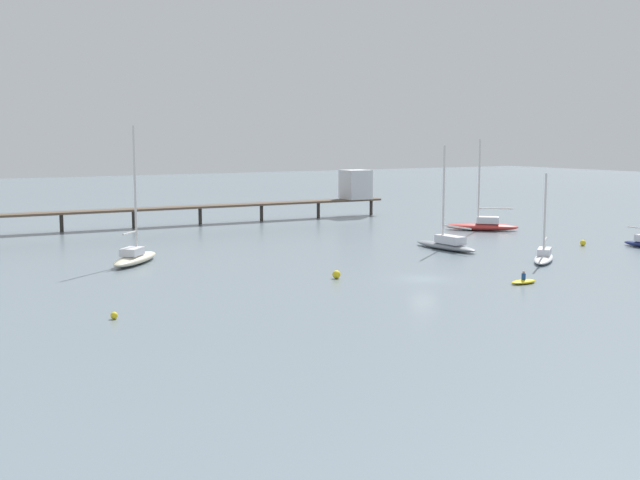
% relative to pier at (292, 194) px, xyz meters
% --- Properties ---
extents(ground_plane, '(400.00, 400.00, 0.00)m').
position_rel_pier_xyz_m(ground_plane, '(-14.91, -52.45, -3.91)').
color(ground_plane, slate).
extents(pier, '(60.87, 4.72, 7.34)m').
position_rel_pier_xyz_m(pier, '(0.00, 0.00, 0.00)').
color(pier, brown).
rests_on(pier, ground_plane).
extents(sailboat_red, '(9.12, 8.62, 12.30)m').
position_rel_pier_xyz_m(sailboat_red, '(15.34, -26.16, -3.14)').
color(sailboat_red, red).
rests_on(sailboat_red, ground_plane).
extents(sailboat_cream, '(7.76, 8.42, 13.81)m').
position_rel_pier_xyz_m(sailboat_cream, '(-34.60, -30.64, -3.12)').
color(sailboat_cream, beige).
rests_on(sailboat_cream, ground_plane).
extents(sailboat_white, '(7.03, 6.25, 9.06)m').
position_rel_pier_xyz_m(sailboat_white, '(2.10, -50.40, -3.30)').
color(sailboat_white, white).
rests_on(sailboat_white, ground_plane).
extents(sailboat_gray, '(2.61, 9.71, 11.74)m').
position_rel_pier_xyz_m(sailboat_gray, '(-0.92, -38.48, -3.17)').
color(sailboat_gray, gray).
rests_on(sailboat_gray, ground_plane).
extents(dinghy_yellow, '(2.76, 1.35, 1.14)m').
position_rel_pier_xyz_m(dinghy_yellow, '(-8.86, -58.75, -3.70)').
color(dinghy_yellow, yellow).
rests_on(dinghy_yellow, ground_plane).
extents(mooring_buoy_inner, '(0.52, 0.52, 0.52)m').
position_rel_pier_xyz_m(mooring_buoy_inner, '(-43.75, -54.42, -3.65)').
color(mooring_buoy_inner, yellow).
rests_on(mooring_buoy_inner, ground_plane).
extents(mooring_buoy_far, '(0.75, 0.75, 0.75)m').
position_rel_pier_xyz_m(mooring_buoy_far, '(-21.61, -48.32, -3.53)').
color(mooring_buoy_far, yellow).
rests_on(mooring_buoy_far, ground_plane).
extents(mooring_buoy_outer, '(0.70, 0.70, 0.70)m').
position_rel_pier_xyz_m(mooring_buoy_outer, '(14.88, -44.08, -3.56)').
color(mooring_buoy_outer, yellow).
rests_on(mooring_buoy_outer, ground_plane).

